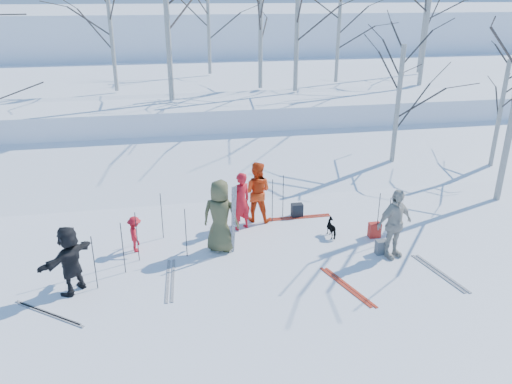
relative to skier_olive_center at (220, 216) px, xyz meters
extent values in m
plane|color=white|center=(1.08, -0.82, -0.98)|extent=(120.00, 120.00, 0.00)
cube|color=white|center=(1.08, 6.18, -0.83)|extent=(70.00, 9.49, 4.12)
cube|color=white|center=(1.08, 16.18, 0.02)|extent=(70.00, 18.00, 2.20)
cube|color=white|center=(1.08, 37.18, 1.02)|extent=(90.00, 30.00, 6.00)
imported|color=#494A2C|center=(0.00, 0.00, 0.00)|extent=(1.12, 0.95, 1.95)
imported|color=red|center=(0.72, 1.15, -0.12)|extent=(0.74, 0.64, 1.71)
imported|color=red|center=(1.27, 1.63, -0.06)|extent=(1.08, 0.97, 1.83)
imported|color=red|center=(-2.21, 0.34, -0.49)|extent=(0.49, 0.70, 0.98)
imported|color=beige|center=(4.29, -1.18, -0.05)|extent=(1.17, 0.75, 1.85)
imported|color=black|center=(-3.55, -1.34, -0.16)|extent=(1.30, 1.49, 1.63)
imported|color=black|center=(3.16, 0.18, -0.73)|extent=(0.34, 0.62, 0.50)
cube|color=silver|center=(0.29, -0.26, -0.03)|extent=(0.10, 0.17, 1.90)
cube|color=silver|center=(0.34, -0.19, -0.03)|extent=(0.14, 0.23, 1.89)
cylinder|color=black|center=(-2.45, -0.72, -0.31)|extent=(0.02, 0.02, 1.34)
cylinder|color=black|center=(2.10, 1.72, -0.31)|extent=(0.02, 0.02, 1.34)
cylinder|color=black|center=(-3.50, -0.76, -0.31)|extent=(0.02, 0.02, 1.34)
cylinder|color=black|center=(-3.04, -1.32, -0.31)|extent=(0.02, 0.02, 1.34)
cylinder|color=black|center=(-0.91, -0.20, -0.31)|extent=(0.02, 0.02, 1.34)
cylinder|color=black|center=(4.48, -0.49, -0.31)|extent=(0.02, 0.02, 1.34)
cylinder|color=black|center=(-2.13, -0.18, -0.31)|extent=(0.02, 0.02, 1.34)
cylinder|color=black|center=(1.71, 1.45, -0.31)|extent=(0.02, 0.02, 1.34)
cylinder|color=black|center=(4.34, -0.14, -0.31)|extent=(0.02, 0.02, 1.34)
cylinder|color=black|center=(-1.50, 0.97, -0.31)|extent=(0.02, 0.02, 1.34)
cube|color=red|center=(4.30, -0.07, -0.77)|extent=(0.32, 0.22, 0.42)
cube|color=#56595D|center=(4.09, -1.01, -0.79)|extent=(0.30, 0.20, 0.38)
cube|color=black|center=(2.54, 1.68, -0.78)|extent=(0.34, 0.24, 0.40)
camera|label=1|loc=(-1.29, -11.72, 5.42)|focal=35.00mm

